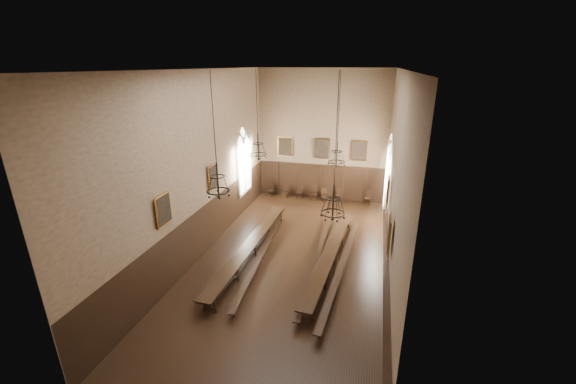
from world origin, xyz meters
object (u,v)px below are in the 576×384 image
at_px(table_left, 251,249).
at_px(chandelier_back_left, 258,149).
at_px(table_right, 330,257).
at_px(bench_right_outer, 342,265).
at_px(chair_5, 339,198).
at_px(chandelier_front_right, 333,205).
at_px(bench_right_inner, 317,259).
at_px(chair_7, 367,201).
at_px(bench_left_outer, 243,250).
at_px(chair_3, 314,196).
at_px(chair_1, 286,194).
at_px(bench_left_inner, 263,253).
at_px(chair_0, 271,192).
at_px(chair_4, 324,197).
at_px(chandelier_back_right, 337,156).
at_px(chandelier_front_left, 218,184).
at_px(chair_2, 300,195).

distance_m(table_left, chandelier_back_left, 5.19).
height_order(table_right, bench_right_outer, table_right).
relative_size(chair_5, chandelier_front_right, 0.17).
bearing_deg(bench_right_inner, chair_7, 76.51).
height_order(bench_left_outer, chair_3, chair_3).
xyz_separation_m(chair_1, chandelier_back_left, (0.16, -6.21, 4.72)).
height_order(bench_left_inner, bench_right_inner, bench_left_inner).
bearing_deg(chandelier_front_right, chair_5, 94.57).
relative_size(bench_right_inner, chair_0, 10.51).
bearing_deg(chair_4, table_right, -96.96).
bearing_deg(chandelier_front_right, chandelier_back_right, 95.68).
relative_size(bench_right_inner, chandelier_front_left, 2.04).
distance_m(table_right, chandelier_back_left, 6.64).
relative_size(chair_3, chandelier_front_left, 0.22).
relative_size(table_right, chair_1, 9.85).
bearing_deg(bench_right_outer, chair_0, 125.24).
xyz_separation_m(table_right, bench_left_outer, (-4.43, -0.19, -0.11)).
relative_size(bench_right_inner, chair_7, 9.42).
distance_m(bench_left_inner, chair_7, 9.87).
xyz_separation_m(bench_left_outer, chandelier_front_right, (4.74, -2.27, 3.84)).
bearing_deg(table_left, chair_0, 100.38).
height_order(table_left, chair_0, chair_0).
distance_m(bench_right_outer, chair_0, 10.75).
height_order(table_left, chandelier_front_left, chandelier_front_left).
distance_m(chair_0, chair_7, 7.00).
distance_m(chair_4, chandelier_back_right, 7.34).
distance_m(chair_0, chair_5, 4.99).
height_order(chair_3, chandelier_back_left, chandelier_back_left).
distance_m(chair_5, chandelier_front_right, 11.60).
bearing_deg(chandelier_front_right, chair_3, 103.75).
bearing_deg(chandelier_front_right, chair_4, 99.88).
bearing_deg(bench_right_inner, chandelier_front_left, -141.98).
bearing_deg(chair_5, chair_3, -167.46).
xyz_separation_m(chair_3, chair_5, (1.78, 0.07, -0.03)).
bearing_deg(table_right, chandelier_front_right, -82.68).
distance_m(bench_right_inner, bench_right_outer, 1.27).
bearing_deg(chair_0, chair_5, 16.05).
distance_m(chair_1, chair_2, 1.03).
relative_size(bench_right_outer, chair_3, 9.93).
height_order(chair_1, chair_7, chair_7).
bearing_deg(chair_3, chandelier_front_left, -102.11).
distance_m(chair_2, chair_4, 1.83).
distance_m(table_right, chair_1, 9.43).
height_order(table_left, chandelier_front_right, chandelier_front_right).
height_order(table_right, chandelier_back_left, chandelier_back_left).
relative_size(bench_left_inner, chandelier_back_left, 2.20).
xyz_separation_m(chair_0, chandelier_back_left, (1.30, -6.28, 4.73)).
bearing_deg(chair_5, bench_right_inner, -80.08).
xyz_separation_m(bench_left_inner, chair_0, (-2.20, 8.66, -0.00)).
relative_size(table_left, table_right, 1.04).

